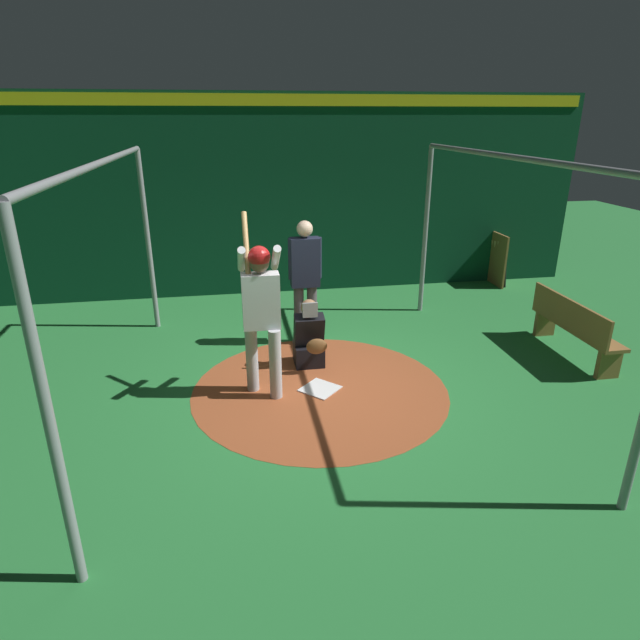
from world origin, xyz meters
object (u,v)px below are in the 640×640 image
(batter, at_px, (261,306))
(umpire, at_px, (305,276))
(home_plate, at_px, (320,389))
(bat_rack, at_px, (495,259))
(bench, at_px, (573,326))
(catcher, at_px, (309,340))

(batter, bearing_deg, umpire, 153.32)
(batter, bearing_deg, home_plate, 86.73)
(home_plate, bearing_deg, batter, -93.27)
(umpire, relative_size, bat_rack, 1.78)
(home_plate, height_order, batter, batter)
(bench, bearing_deg, umpire, -106.69)
(batter, distance_m, umpire, 1.67)
(umpire, height_order, bench, umpire)
(bat_rack, bearing_deg, batter, -52.18)
(umpire, distance_m, bench, 3.92)
(bat_rack, xyz_separation_m, bench, (3.55, -0.60, -0.05))
(catcher, bearing_deg, bench, 85.25)
(batter, xyz_separation_m, bench, (-0.38, 4.45, -0.71))
(batter, distance_m, bench, 4.53)
(catcher, xyz_separation_m, bat_rack, (-3.23, 4.37, 0.11))
(batter, distance_m, bat_rack, 6.43)
(batter, relative_size, catcher, 2.27)
(batter, relative_size, bench, 1.27)
(bat_rack, bearing_deg, umpire, -60.50)
(catcher, bearing_deg, bat_rack, 126.49)
(batter, height_order, umpire, batter)
(catcher, distance_m, umpire, 1.05)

